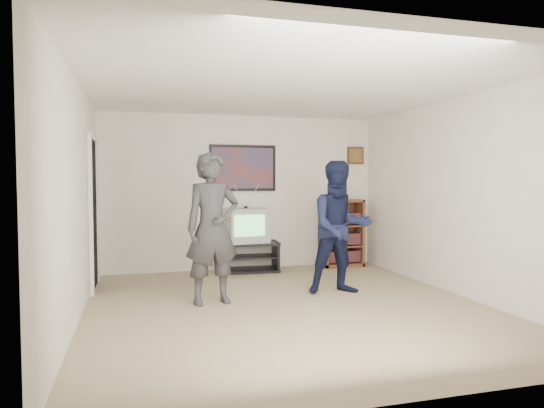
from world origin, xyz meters
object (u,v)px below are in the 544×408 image
media_stand (249,257)px  person_short (340,227)px  person_tall (212,228)px  crt_television (246,225)px  bookshelf (341,233)px

media_stand → person_short: size_ratio=0.57×
person_tall → person_short: size_ratio=1.04×
media_stand → crt_television: 0.51m
media_stand → person_tall: 2.13m
person_short → bookshelf: bearing=71.1°
media_stand → crt_television: size_ratio=1.54×
person_tall → person_short: bearing=-7.2°
media_stand → person_short: 2.03m
media_stand → bookshelf: size_ratio=0.87×
bookshelf → crt_television: bearing=-178.3°
person_short → media_stand: bearing=120.0°
bookshelf → person_short: person_short is taller
bookshelf → person_short: bearing=-114.2°
person_short → person_tall: bearing=-172.0°
crt_television → bookshelf: 1.67m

